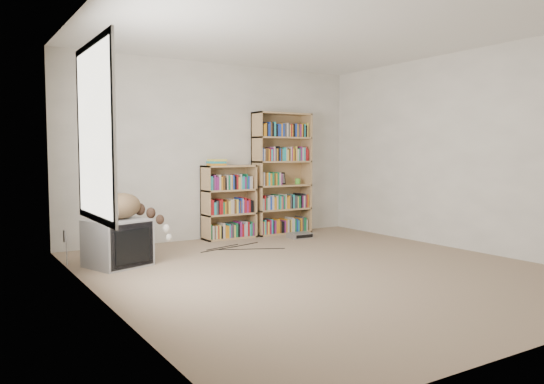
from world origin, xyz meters
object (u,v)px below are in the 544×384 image
bookcase_short (229,205)px  dvd_player (300,235)px  bookcase_tall (281,177)px  cat (128,209)px  crt_tv (117,243)px

bookcase_short → dvd_player: bookcase_short is taller
bookcase_tall → dvd_player: bearing=-92.1°
cat → bookcase_tall: (2.66, 1.02, 0.26)m
cat → bookcase_tall: bookcase_tall is taller
dvd_player → cat: bearing=-166.3°
bookcase_short → dvd_player: 1.12m
bookcase_tall → crt_tv: bearing=-159.5°
crt_tv → bookcase_tall: 3.04m
crt_tv → dvd_player: size_ratio=2.24×
cat → bookcase_tall: 2.86m
bookcase_tall → bookcase_short: (-0.90, -0.00, -0.38)m
cat → dvd_player: (2.64, 0.50, -0.57)m
bookcase_tall → bookcase_short: 0.98m
bookcase_tall → bookcase_short: bookcase_tall is taller
crt_tv → bookcase_tall: bookcase_tall is taller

